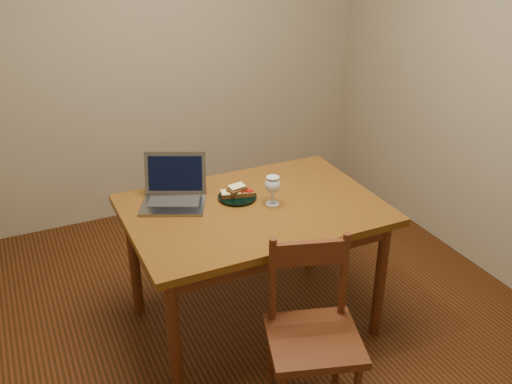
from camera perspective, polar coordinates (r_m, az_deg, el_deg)
name	(u,v)px	position (r m, az deg, el deg)	size (l,w,h in m)	color
floor	(252,324)	(3.34, -0.43, -13.08)	(3.20, 3.20, 0.02)	black
back_wall	(155,40)	(4.18, -10.04, 14.78)	(3.20, 0.02, 2.60)	gray
right_wall	(505,67)	(3.65, 23.63, 11.37)	(0.02, 3.20, 2.60)	gray
table	(254,221)	(2.98, -0.24, -2.92)	(1.30, 0.90, 0.74)	#522D0D
chair	(313,327)	(2.59, 5.74, -13.28)	(0.50, 0.49, 0.43)	#381A0B
plate	(237,197)	(3.02, -1.88, -0.51)	(0.21, 0.21, 0.02)	black
sandwich_cheese	(231,193)	(3.00, -2.56, -0.14)	(0.10, 0.06, 0.03)	#381E0C
sandwich_tomato	(245,192)	(3.01, -1.12, -0.03)	(0.10, 0.06, 0.03)	#381E0C
sandwich_top	(237,189)	(3.00, -1.93, 0.34)	(0.10, 0.06, 0.03)	#381E0C
milk_glass	(273,191)	(2.93, 1.67, 0.14)	(0.08, 0.08, 0.16)	white
laptop	(174,190)	(3.00, -8.18, 0.22)	(0.42, 0.40, 0.23)	slate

